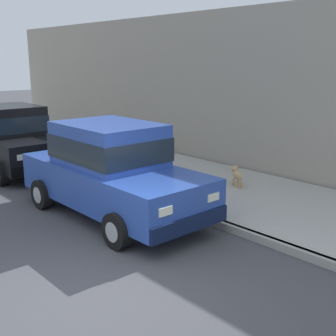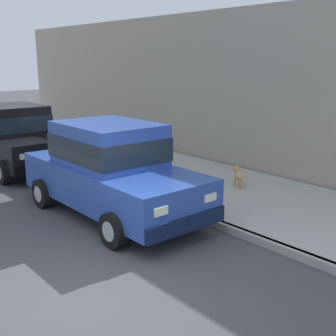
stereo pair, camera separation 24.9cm
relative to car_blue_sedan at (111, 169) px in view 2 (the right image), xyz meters
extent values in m
plane|color=#424247|center=(-2.07, -2.46, -0.98)|extent=(80.00, 80.00, 0.00)
cube|color=gray|center=(1.13, -2.46, -0.91)|extent=(0.16, 64.00, 0.14)
cube|color=#A8A59E|center=(2.93, -2.46, -0.91)|extent=(3.60, 64.00, 0.14)
cube|color=#28479E|center=(0.00, -0.04, -0.28)|extent=(1.82, 4.51, 0.76)
cube|color=#28479E|center=(0.00, 0.06, 0.52)|extent=(1.59, 2.11, 0.84)
cube|color=#19232D|center=(0.00, 0.06, 0.45)|extent=(1.63, 2.15, 0.46)
cube|color=#0E1837|center=(-0.01, -2.24, -0.52)|extent=(1.76, 0.21, 0.28)
cube|color=#0E1837|center=(0.01, 2.16, -0.52)|extent=(1.76, 0.21, 0.28)
cylinder|color=black|center=(0.89, -1.44, -0.66)|extent=(0.22, 0.64, 0.64)
cylinder|color=#9E9EA3|center=(0.89, -1.44, -0.66)|extent=(0.24, 0.35, 0.35)
cylinder|color=black|center=(-0.91, -1.43, -0.66)|extent=(0.22, 0.64, 0.64)
cylinder|color=#9E9EA3|center=(-0.91, -1.43, -0.66)|extent=(0.24, 0.35, 0.35)
cylinder|color=black|center=(0.91, 1.35, -0.66)|extent=(0.22, 0.64, 0.64)
cylinder|color=#9E9EA3|center=(0.91, 1.35, -0.66)|extent=(0.24, 0.35, 0.35)
cylinder|color=black|center=(-0.89, 1.36, -0.66)|extent=(0.22, 0.64, 0.64)
cylinder|color=#9E9EA3|center=(-0.89, 1.36, -0.66)|extent=(0.24, 0.35, 0.35)
cube|color=#EAEACC|center=(0.55, -2.27, -0.17)|extent=(0.28, 0.08, 0.14)
cube|color=#EAEACC|center=(-0.57, -2.27, -0.17)|extent=(0.28, 0.08, 0.14)
cube|color=black|center=(0.03, 4.85, -0.28)|extent=(1.81, 3.74, 0.76)
cube|color=black|center=(0.03, 5.10, 0.50)|extent=(1.56, 1.94, 0.80)
cube|color=#19232D|center=(0.03, 5.10, 0.44)|extent=(1.59, 1.98, 0.44)
cube|color=black|center=(-0.02, 3.05, -0.52)|extent=(1.69, 0.24, 0.28)
cylinder|color=black|center=(0.86, 3.68, -0.66)|extent=(0.24, 0.65, 0.64)
cylinder|color=#9E9EA3|center=(0.86, 3.68, -0.66)|extent=(0.25, 0.36, 0.35)
cylinder|color=black|center=(-0.86, 3.72, -0.66)|extent=(0.24, 0.65, 0.64)
cylinder|color=#9E9EA3|center=(-0.86, 3.72, -0.66)|extent=(0.25, 0.36, 0.35)
cylinder|color=black|center=(0.92, 5.97, -0.66)|extent=(0.24, 0.65, 0.64)
cylinder|color=#9E9EA3|center=(0.92, 5.97, -0.66)|extent=(0.25, 0.36, 0.35)
cube|color=#EAEACC|center=(0.52, 3.01, -0.17)|extent=(0.28, 0.09, 0.14)
cube|color=#EAEACC|center=(-0.55, 3.03, -0.17)|extent=(0.28, 0.09, 0.14)
cylinder|color=black|center=(0.89, 8.49, -0.66)|extent=(0.24, 0.65, 0.64)
cylinder|color=#9E9EA3|center=(0.89, 8.49, -0.66)|extent=(0.25, 0.36, 0.35)
ellipsoid|color=tan|center=(3.19, -0.71, -0.56)|extent=(0.42, 0.47, 0.20)
cylinder|color=tan|center=(3.22, -0.56, -0.75)|extent=(0.05, 0.05, 0.18)
cylinder|color=tan|center=(3.32, -0.63, -0.75)|extent=(0.05, 0.05, 0.18)
cylinder|color=tan|center=(3.06, -0.79, -0.75)|extent=(0.05, 0.05, 0.18)
cylinder|color=tan|center=(3.16, -0.86, -0.75)|extent=(0.05, 0.05, 0.18)
sphere|color=tan|center=(3.35, -0.47, -0.47)|extent=(0.17, 0.17, 0.17)
ellipsoid|color=brown|center=(3.41, -0.40, -0.49)|extent=(0.12, 0.13, 0.06)
cone|color=tan|center=(3.31, -0.45, -0.39)|extent=(0.06, 0.06, 0.07)
cone|color=tan|center=(3.39, -0.51, -0.39)|extent=(0.06, 0.06, 0.07)
cylinder|color=tan|center=(3.04, -0.92, -0.50)|extent=(0.10, 0.12, 0.13)
cube|color=#9E9384|center=(5.03, 3.71, 1.28)|extent=(0.50, 20.00, 4.53)
camera|label=1|loc=(-4.94, -7.19, 2.18)|focal=46.92mm
camera|label=2|loc=(-4.76, -7.36, 2.18)|focal=46.92mm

